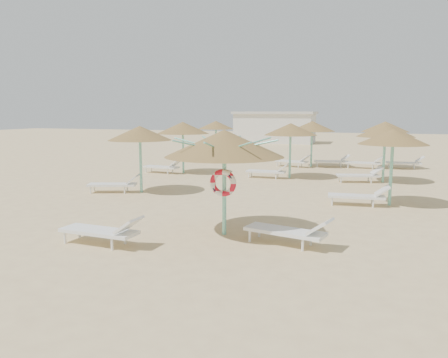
% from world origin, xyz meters
% --- Properties ---
extents(ground, '(120.00, 120.00, 0.00)m').
position_xyz_m(ground, '(0.00, 0.00, 0.00)').
color(ground, '#DBC085').
rests_on(ground, ground).
extents(main_palapa, '(3.08, 3.08, 2.76)m').
position_xyz_m(main_palapa, '(0.31, 0.14, 2.40)').
color(main_palapa, '#7BD6BD').
rests_on(main_palapa, ground).
extents(lounger_main_a, '(2.15, 0.76, 0.77)m').
position_xyz_m(lounger_main_a, '(-2.16, -1.70, 0.37)').
color(lounger_main_a, white).
rests_on(lounger_main_a, ground).
extents(lounger_main_b, '(2.21, 1.09, 0.77)m').
position_xyz_m(lounger_main_b, '(2.14, -0.25, 0.37)').
color(lounger_main_b, white).
rests_on(lounger_main_b, ground).
extents(palapa_field, '(19.02, 13.81, 2.70)m').
position_xyz_m(palapa_field, '(0.64, 10.82, 2.30)').
color(palapa_field, '#7BD6BD').
rests_on(palapa_field, ground).
extents(service_hut, '(8.40, 4.40, 3.25)m').
position_xyz_m(service_hut, '(-6.00, 35.00, 1.64)').
color(service_hut, silver).
rests_on(service_hut, ground).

